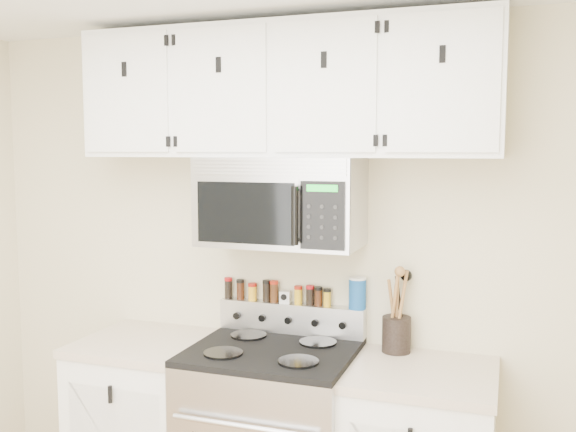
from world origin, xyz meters
name	(u,v)px	position (x,y,z in m)	size (l,w,h in m)	color
back_wall	(294,273)	(0.00, 1.75, 1.25)	(3.50, 0.01, 2.50)	beige
base_cabinet_left	(148,426)	(-0.69, 1.45, 0.46)	(0.64, 0.62, 0.92)	white
microwave	(281,202)	(0.00, 1.55, 1.63)	(0.76, 0.44, 0.42)	#9E9EA3
upper_cabinets	(283,91)	(0.00, 1.58, 2.15)	(2.00, 0.35, 0.62)	white
utensil_crock	(396,331)	(0.54, 1.66, 1.02)	(0.14, 0.14, 0.40)	black
kitchen_timer	(285,297)	(-0.03, 1.71, 1.13)	(0.05, 0.04, 0.06)	silver
salt_canister	(357,293)	(0.34, 1.71, 1.18)	(0.09, 0.09, 0.16)	#16509A
spice_jar_0	(228,288)	(-0.35, 1.71, 1.16)	(0.04, 0.04, 0.11)	black
spice_jar_1	(240,289)	(-0.28, 1.71, 1.15)	(0.04, 0.04, 0.10)	#391A0D
spice_jar_2	(252,292)	(-0.21, 1.71, 1.15)	(0.04, 0.04, 0.09)	gold
spice_jar_3	(267,291)	(-0.14, 1.71, 1.16)	(0.04, 0.04, 0.11)	black
spice_jar_4	(274,291)	(-0.09, 1.71, 1.16)	(0.04, 0.04, 0.11)	#452410
spice_jar_5	(298,295)	(0.04, 1.71, 1.15)	(0.04, 0.04, 0.09)	gold
spice_jar_6	(310,295)	(0.10, 1.71, 1.15)	(0.04, 0.04, 0.10)	black
spice_jar_7	(318,296)	(0.14, 1.71, 1.15)	(0.04, 0.04, 0.10)	#3C1C0E
spice_jar_8	(327,297)	(0.19, 1.71, 1.15)	(0.04, 0.04, 0.09)	gold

